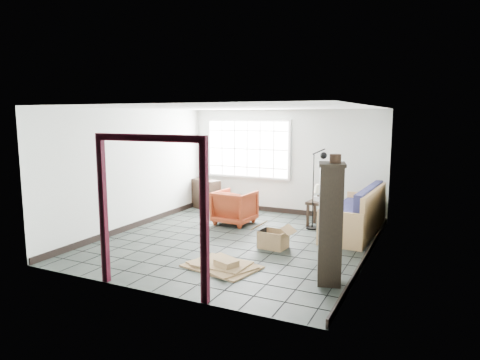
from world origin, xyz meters
The scene contains 15 objects.
ground centered at (0.00, 0.00, 0.00)m, with size 5.50×5.50×0.00m, color black.
room_shell centered at (0.00, 0.03, 1.68)m, with size 5.02×5.52×2.61m.
window_panel centered at (-1.00, 2.70, 1.60)m, with size 2.32×0.08×1.52m.
doorway_trim centered at (0.00, -2.70, 1.38)m, with size 1.80×0.08×2.20m.
futon_sofa centered at (2.05, 1.51, 0.37)m, with size 0.97×2.33×1.02m.
armchair centered at (-0.65, 1.22, 0.42)m, with size 0.82×0.77×0.85m, color #8B3614.
side_table centered at (1.18, 1.82, 0.47)m, with size 0.57×0.57×0.57m.
table_lamp centered at (1.14, 1.85, 0.83)m, with size 0.32×0.32×0.37m.
projector centered at (1.17, 1.85, 0.62)m, with size 0.33×0.30×0.10m.
floor_lamp centered at (1.20, 1.48, 0.95)m, with size 0.47×0.36×1.77m.
console_shelf centered at (-2.15, 2.40, 0.39)m, with size 1.07×0.75×0.77m.
tall_shelf centered at (2.15, -1.32, 0.91)m, with size 0.49×0.57×1.78m.
pot centered at (2.19, -1.31, 1.84)m, with size 0.18×0.18×0.12m.
open_box centered at (0.80, -0.09, 0.16)m, with size 0.82×0.45×0.45m.
cardboard_pile centered at (0.44, -1.44, 0.04)m, with size 1.30×1.08×0.17m.
Camera 1 is at (3.57, -7.33, 2.43)m, focal length 32.00 mm.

